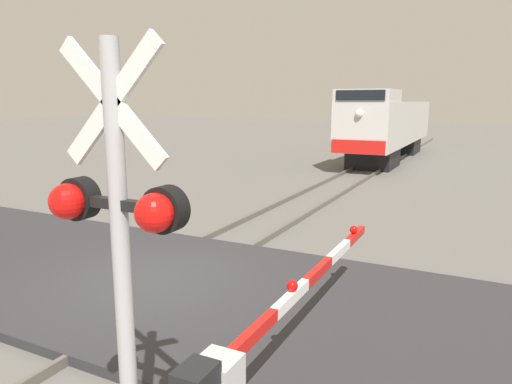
# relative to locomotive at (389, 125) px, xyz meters

# --- Properties ---
(ground_plane) EXTENTS (160.00, 160.00, 0.00)m
(ground_plane) POSITION_rel_locomotive_xyz_m (0.00, -22.44, -2.12)
(ground_plane) COLOR #605E59
(rail_track_left) EXTENTS (0.08, 80.00, 0.15)m
(rail_track_left) POSITION_rel_locomotive_xyz_m (-0.72, -22.44, -2.05)
(rail_track_left) COLOR #59544C
(rail_track_left) RESTS_ON ground_plane
(rail_track_right) EXTENTS (0.08, 80.00, 0.15)m
(rail_track_right) POSITION_rel_locomotive_xyz_m (0.72, -22.44, -2.05)
(rail_track_right) COLOR #59544C
(rail_track_right) RESTS_ON ground_plane
(road_surface) EXTENTS (36.00, 5.47, 0.16)m
(road_surface) POSITION_rel_locomotive_xyz_m (0.00, -22.44, -2.04)
(road_surface) COLOR #2D2D30
(road_surface) RESTS_ON ground_plane
(locomotive) EXTENTS (2.71, 15.23, 4.10)m
(locomotive) POSITION_rel_locomotive_xyz_m (0.00, 0.00, 0.00)
(locomotive) COLOR black
(locomotive) RESTS_ON ground_plane
(crossing_signal) EXTENTS (1.18, 0.33, 3.97)m
(crossing_signal) POSITION_rel_locomotive_xyz_m (3.14, -26.58, 0.34)
(crossing_signal) COLOR #ADADB2
(crossing_signal) RESTS_ON ground_plane
(crossing_gate) EXTENTS (0.36, 5.64, 1.39)m
(crossing_gate) POSITION_rel_locomotive_xyz_m (3.60, -25.28, -1.26)
(crossing_gate) COLOR silver
(crossing_gate) RESTS_ON ground_plane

